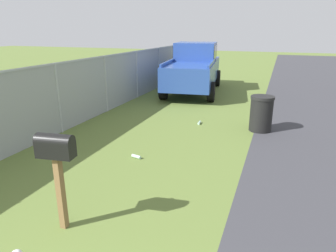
# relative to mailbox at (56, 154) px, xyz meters

# --- Properties ---
(mailbox) EXTENTS (0.26, 0.52, 1.39)m
(mailbox) POSITION_rel_mailbox_xyz_m (0.00, 0.00, 0.00)
(mailbox) COLOR brown
(mailbox) RESTS_ON ground
(pickup_truck) EXTENTS (5.42, 2.66, 2.09)m
(pickup_truck) POSITION_rel_mailbox_xyz_m (10.11, 0.96, -0.01)
(pickup_truck) COLOR #284793
(pickup_truck) RESTS_ON ground
(trash_bin) EXTENTS (0.62, 0.62, 0.96)m
(trash_bin) POSITION_rel_mailbox_xyz_m (5.38, -2.25, -0.63)
(trash_bin) COLOR black
(trash_bin) RESTS_ON ground
(fence_section) EXTENTS (16.46, 0.07, 1.85)m
(fence_section) POSITION_rel_mailbox_xyz_m (4.55, 2.75, -0.12)
(fence_section) COLOR #9EA3A8
(fence_section) RESTS_ON ground
(litter_bottle_by_mailbox) EXTENTS (0.22, 0.08, 0.07)m
(litter_bottle_by_mailbox) POSITION_rel_mailbox_xyz_m (5.39, -0.54, -1.08)
(litter_bottle_by_mailbox) COLOR #B2D8BF
(litter_bottle_by_mailbox) RESTS_ON ground
(litter_bottle_midfield_a) EXTENTS (0.12, 0.23, 0.07)m
(litter_bottle_midfield_a) POSITION_rel_mailbox_xyz_m (2.52, 0.11, -1.08)
(litter_bottle_midfield_a) COLOR #B2D8BF
(litter_bottle_midfield_a) RESTS_ON ground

